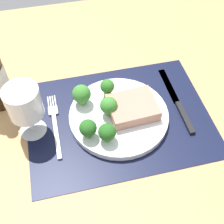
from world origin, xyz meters
TOP-DOWN VIEW (x-y plane):
  - ground_plane at (0.00, 0.00)cm, footprint 140.00×110.00cm
  - placemat at (0.00, 0.00)cm, footprint 45.15×33.79cm
  - plate at (0.00, 0.00)cm, footprint 24.50×24.50cm
  - steak at (3.40, 0.09)cm, footprint 11.93×10.05cm
  - broccoli_near_fork at (-8.35, -4.70)cm, footprint 4.00×4.00cm
  - broccoli_front_edge at (-1.41, 6.43)cm, footprint 3.56×3.56cm
  - broccoli_center at (-4.39, -6.71)cm, footprint 4.07×4.07cm
  - broccoli_near_steak at (-2.37, 0.59)cm, footprint 4.21×4.21cm
  - broccoli_back_left at (-8.08, 5.57)cm, footprint 4.61×4.61cm
  - fork at (-15.71, 1.42)cm, footprint 2.40×19.20cm
  - knife at (16.01, 0.53)cm, footprint 1.80×23.00cm
  - wine_glass at (-21.03, 1.22)cm, footprint 7.86×7.86cm

SIDE VIEW (x-z plane):
  - ground_plane at x=0.00cm, z-range -3.00..0.00cm
  - placemat at x=0.00cm, z-range 0.00..0.30cm
  - fork at x=-15.71cm, z-range 0.30..0.80cm
  - knife at x=16.01cm, z-range 0.20..1.00cm
  - plate at x=0.00cm, z-range 0.30..1.90cm
  - steak at x=3.40cm, z-range 1.90..4.88cm
  - broccoli_center at x=-4.39cm, z-range 2.26..7.26cm
  - broccoli_near_fork at x=-8.35cm, z-range 2.29..7.37cm
  - broccoli_near_steak at x=-2.37cm, z-range 2.31..7.59cm
  - broccoli_back_left at x=-8.08cm, z-range 2.26..7.86cm
  - broccoli_front_edge at x=-1.41cm, z-range 2.42..7.74cm
  - wine_glass at x=-21.03cm, z-range 2.55..16.74cm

